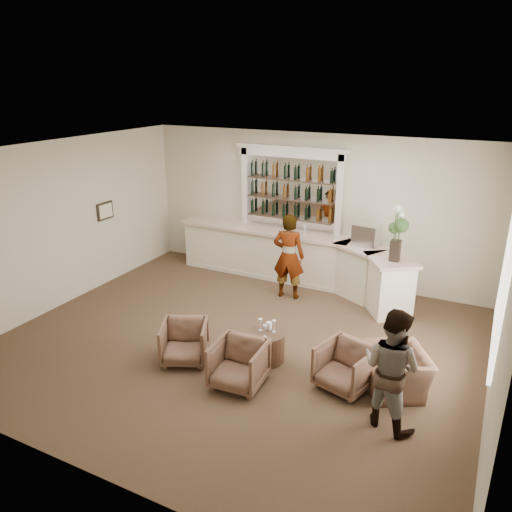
{
  "coord_description": "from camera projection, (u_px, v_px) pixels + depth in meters",
  "views": [
    {
      "loc": [
        3.76,
        -6.8,
        4.41
      ],
      "look_at": [
        -0.11,
        0.9,
        1.32
      ],
      "focal_mm": 35.0,
      "sensor_mm": 36.0,
      "label": 1
    }
  ],
  "objects": [
    {
      "name": "ground",
      "position": [
        239.0,
        342.0,
        8.8
      ],
      "size": [
        8.0,
        8.0,
        0.0
      ],
      "primitive_type": "plane",
      "color": "brown",
      "rests_on": "ground"
    },
    {
      "name": "armchair_far",
      "position": [
        396.0,
        371.0,
        7.38
      ],
      "size": [
        1.2,
        1.25,
        0.62
      ],
      "primitive_type": "imported",
      "rotation": [
        0.0,
        0.0,
        -1.04
      ],
      "color": "brown",
      "rests_on": "ground"
    },
    {
      "name": "cocktail_table",
      "position": [
        266.0,
        346.0,
        8.18
      ],
      "size": [
        0.61,
        0.61,
        0.5
      ],
      "primitive_type": "cylinder",
      "color": "#45291E",
      "rests_on": "ground"
    },
    {
      "name": "wine_glass_tbl_c",
      "position": [
        265.0,
        331.0,
        7.93
      ],
      "size": [
        0.07,
        0.07,
        0.21
      ],
      "primitive_type": null,
      "color": "white",
      "rests_on": "cocktail_table"
    },
    {
      "name": "back_bar_alcove",
      "position": [
        291.0,
        190.0,
        11.19
      ],
      "size": [
        2.64,
        0.25,
        3.0
      ],
      "color": "white",
      "rests_on": "ground"
    },
    {
      "name": "wine_glass_tbl_b",
      "position": [
        274.0,
        326.0,
        8.08
      ],
      "size": [
        0.07,
        0.07,
        0.21
      ],
      "primitive_type": null,
      "color": "white",
      "rests_on": "cocktail_table"
    },
    {
      "name": "espresso_machine",
      "position": [
        367.0,
        235.0,
        10.24
      ],
      "size": [
        0.56,
        0.49,
        0.45
      ],
      "primitive_type": "cube",
      "rotation": [
        0.0,
        0.0,
        -0.13
      ],
      "color": "silver",
      "rests_on": "bar_counter"
    },
    {
      "name": "armchair_center",
      "position": [
        239.0,
        364.0,
        7.48
      ],
      "size": [
        0.8,
        0.82,
        0.71
      ],
      "primitive_type": "imported",
      "rotation": [
        0.0,
        0.0,
        0.07
      ],
      "color": "brown",
      "rests_on": "ground"
    },
    {
      "name": "room_shell",
      "position": [
        265.0,
        206.0,
        8.53
      ],
      "size": [
        8.04,
        7.02,
        3.32
      ],
      "color": "beige",
      "rests_on": "ground"
    },
    {
      "name": "sommelier",
      "position": [
        289.0,
        256.0,
        10.34
      ],
      "size": [
        0.72,
        0.52,
        1.82
      ],
      "primitive_type": "imported",
      "rotation": [
        0.0,
        0.0,
        3.28
      ],
      "color": "gray",
      "rests_on": "ground"
    },
    {
      "name": "armchair_right",
      "position": [
        345.0,
        367.0,
        7.42
      ],
      "size": [
        0.92,
        0.94,
        0.7
      ],
      "primitive_type": "imported",
      "rotation": [
        0.0,
        0.0,
        -0.27
      ],
      "color": "brown",
      "rests_on": "ground"
    },
    {
      "name": "flower_vase",
      "position": [
        397.0,
        230.0,
        9.23
      ],
      "size": [
        0.28,
        0.28,
        1.07
      ],
      "color": "black",
      "rests_on": "bar_counter"
    },
    {
      "name": "wine_glass_bar_left",
      "position": [
        304.0,
        230.0,
        10.94
      ],
      "size": [
        0.07,
        0.07,
        0.21
      ],
      "primitive_type": null,
      "color": "white",
      "rests_on": "bar_counter"
    },
    {
      "name": "wine_glass_bar_right",
      "position": [
        288.0,
        229.0,
        11.0
      ],
      "size": [
        0.07,
        0.07,
        0.21
      ],
      "primitive_type": null,
      "color": "white",
      "rests_on": "bar_counter"
    },
    {
      "name": "armchair_left",
      "position": [
        184.0,
        342.0,
        8.13
      ],
      "size": [
        0.98,
        0.99,
        0.68
      ],
      "primitive_type": "imported",
      "rotation": [
        0.0,
        0.0,
        0.45
      ],
      "color": "brown",
      "rests_on": "ground"
    },
    {
      "name": "wine_glass_tbl_a",
      "position": [
        260.0,
        325.0,
        8.13
      ],
      "size": [
        0.07,
        0.07,
        0.21
      ],
      "primitive_type": null,
      "color": "white",
      "rests_on": "cocktail_table"
    },
    {
      "name": "bar_counter",
      "position": [
        296.0,
        259.0,
        11.19
      ],
      "size": [
        5.72,
        1.8,
        1.14
      ],
      "color": "white",
      "rests_on": "ground"
    },
    {
      "name": "napkin_holder",
      "position": [
        269.0,
        326.0,
        8.2
      ],
      "size": [
        0.08,
        0.08,
        0.12
      ],
      "primitive_type": "cube",
      "color": "white",
      "rests_on": "cocktail_table"
    },
    {
      "name": "guest",
      "position": [
        391.0,
        369.0,
        6.47
      ],
      "size": [
        0.99,
        0.89,
        1.69
      ],
      "primitive_type": "imported",
      "rotation": [
        0.0,
        0.0,
        2.79
      ],
      "color": "gray",
      "rests_on": "ground"
    }
  ]
}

